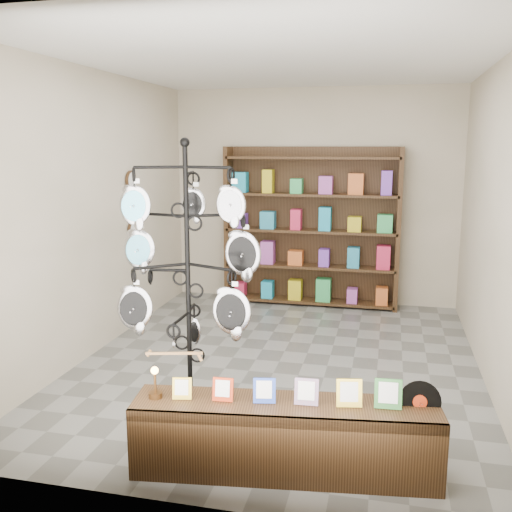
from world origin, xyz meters
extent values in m
plane|color=slate|center=(0.00, 0.00, 0.00)|extent=(5.00, 5.00, 0.00)
plane|color=beige|center=(0.00, 2.50, 1.50)|extent=(4.00, 0.00, 4.00)
plane|color=beige|center=(0.00, -2.50, 1.50)|extent=(4.00, 0.00, 4.00)
plane|color=beige|center=(-2.00, 0.00, 1.50)|extent=(0.00, 5.00, 5.00)
plane|color=beige|center=(2.00, 0.00, 1.50)|extent=(0.00, 5.00, 5.00)
plane|color=white|center=(0.00, 0.00, 3.00)|extent=(5.00, 5.00, 0.00)
cylinder|color=black|center=(-0.45, -1.47, 0.02)|extent=(0.53, 0.53, 0.03)
cylinder|color=black|center=(-0.45, -1.47, 1.11)|extent=(0.04, 0.04, 2.21)
sphere|color=black|center=(-0.45, -1.47, 2.23)|extent=(0.07, 0.07, 0.07)
ellipsoid|color=silver|center=(-0.48, -1.24, 0.69)|extent=(0.12, 0.06, 0.23)
cube|color=tan|center=(-0.45, -1.78, 0.71)|extent=(0.41, 0.12, 0.04)
cube|color=black|center=(0.42, -2.00, 0.25)|extent=(2.10, 0.69, 0.51)
cube|color=gold|center=(-0.28, -2.09, 0.58)|extent=(0.14, 0.07, 0.15)
cube|color=#B42C0E|center=(0.00, -2.05, 0.59)|extent=(0.15, 0.07, 0.16)
cube|color=#263FA5|center=(0.28, -2.02, 0.59)|extent=(0.16, 0.07, 0.17)
cube|color=#E54C33|center=(0.56, -1.98, 0.60)|extent=(0.17, 0.07, 0.18)
cube|color=gold|center=(0.84, -1.95, 0.60)|extent=(0.17, 0.08, 0.19)
cube|color=#337233|center=(1.09, -1.91, 0.61)|extent=(0.18, 0.08, 0.20)
cylinder|color=black|center=(1.30, -1.84, 0.54)|extent=(0.29, 0.10, 0.28)
cylinder|color=#B42C0E|center=(1.30, -1.84, 0.54)|extent=(0.10, 0.04, 0.09)
cylinder|color=#4D3116|center=(-0.46, -2.12, 0.53)|extent=(0.09, 0.09, 0.04)
cylinder|color=#4D3116|center=(-0.46, -2.12, 0.61)|extent=(0.02, 0.02, 0.13)
sphere|color=#FFBF59|center=(-0.46, -2.12, 0.70)|extent=(0.05, 0.05, 0.05)
cube|color=black|center=(0.00, 2.44, 1.10)|extent=(2.40, 0.04, 2.20)
cube|color=black|center=(-1.18, 2.28, 1.10)|extent=(0.06, 0.36, 2.20)
cube|color=black|center=(1.18, 2.28, 1.10)|extent=(0.06, 0.36, 2.20)
cube|color=black|center=(0.00, 2.28, 0.05)|extent=(2.36, 0.36, 0.04)
cube|color=black|center=(0.00, 2.28, 0.55)|extent=(2.36, 0.36, 0.03)
cube|color=black|center=(0.00, 2.28, 1.05)|extent=(2.36, 0.36, 0.04)
cube|color=black|center=(0.00, 2.28, 1.55)|extent=(2.36, 0.36, 0.04)
cube|color=black|center=(0.00, 2.28, 2.05)|extent=(2.36, 0.36, 0.04)
cylinder|color=black|center=(-1.97, 0.80, 1.80)|extent=(0.03, 0.24, 0.24)
cylinder|color=black|center=(-1.97, 0.80, 1.20)|extent=(0.03, 0.24, 0.24)
camera|label=1|loc=(1.05, -5.52, 2.21)|focal=40.00mm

